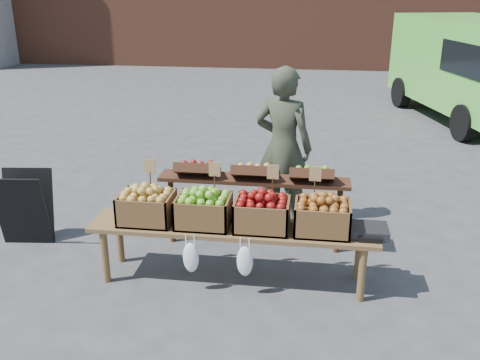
% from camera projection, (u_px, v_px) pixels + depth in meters
% --- Properties ---
extents(ground, '(80.00, 80.00, 0.00)m').
position_uv_depth(ground, '(265.00, 257.00, 5.62)').
color(ground, '#424345').
extents(delivery_van, '(3.19, 4.96, 2.05)m').
position_uv_depth(delivery_van, '(475.00, 71.00, 10.83)').
color(delivery_van, '#51B83D').
rests_on(delivery_van, ground).
extents(vendor, '(0.78, 0.63, 1.87)m').
position_uv_depth(vendor, '(283.00, 147.00, 6.14)').
color(vendor, '#353A2A').
rests_on(vendor, ground).
extents(chalkboard_sign, '(0.58, 0.36, 0.83)m').
position_uv_depth(chalkboard_sign, '(25.00, 208.00, 5.81)').
color(chalkboard_sign, black).
rests_on(chalkboard_sign, ground).
extents(back_table, '(2.10, 0.44, 1.04)m').
position_uv_depth(back_table, '(253.00, 202.00, 5.68)').
color(back_table, '#3A1F13').
rests_on(back_table, ground).
extents(display_bench, '(2.70, 0.56, 0.57)m').
position_uv_depth(display_bench, '(233.00, 253.00, 5.11)').
color(display_bench, brown).
rests_on(display_bench, ground).
extents(crate_golden_apples, '(0.50, 0.40, 0.28)m').
position_uv_depth(crate_golden_apples, '(147.00, 208.00, 5.07)').
color(crate_golden_apples, gold).
rests_on(crate_golden_apples, display_bench).
extents(crate_russet_pears, '(0.50, 0.40, 0.28)m').
position_uv_depth(crate_russet_pears, '(204.00, 211.00, 5.00)').
color(crate_russet_pears, '#599B2E').
rests_on(crate_russet_pears, display_bench).
extents(crate_red_apples, '(0.50, 0.40, 0.28)m').
position_uv_depth(crate_red_apples, '(262.00, 214.00, 4.93)').
color(crate_red_apples, maroon).
rests_on(crate_red_apples, display_bench).
extents(crate_green_apples, '(0.50, 0.40, 0.28)m').
position_uv_depth(crate_green_apples, '(322.00, 218.00, 4.85)').
color(crate_green_apples, brown).
rests_on(crate_green_apples, display_bench).
extents(weighing_scale, '(0.34, 0.30, 0.08)m').
position_uv_depth(weighing_scale, '(369.00, 231.00, 4.83)').
color(weighing_scale, black).
rests_on(weighing_scale, display_bench).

